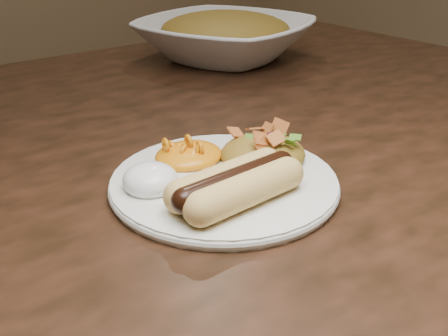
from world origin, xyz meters
TOP-DOWN VIEW (x-y plane):
  - table at (0.00, 0.00)m, footprint 1.60×0.90m
  - plate at (0.06, -0.17)m, footprint 0.24×0.24m
  - hotdog at (0.04, -0.21)m, footprint 0.12×0.07m
  - mac_and_cheese at (0.06, -0.11)m, footprint 0.08×0.08m
  - sour_cream at (-0.01, -0.14)m, footprint 0.06×0.06m
  - taco_salad at (0.12, -0.16)m, footprint 0.09×0.09m
  - serving_bowl at (0.38, 0.23)m, footprint 0.38×0.38m
  - bowl_filling at (0.38, 0.23)m, footprint 0.25×0.25m

SIDE VIEW (x-z plane):
  - table at x=0.00m, z-range 0.28..1.03m
  - plate at x=0.06m, z-range 0.75..0.76m
  - mac_and_cheese at x=0.06m, z-range 0.76..0.79m
  - taco_salad at x=0.12m, z-range 0.76..0.80m
  - sour_cream at x=-0.01m, z-range 0.76..0.79m
  - hotdog at x=0.04m, z-range 0.76..0.79m
  - serving_bowl at x=0.38m, z-range 0.75..0.82m
  - bowl_filling at x=0.38m, z-range 0.77..0.83m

